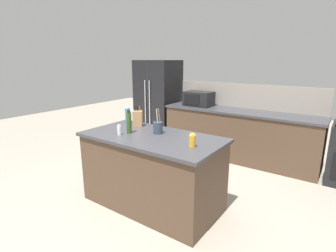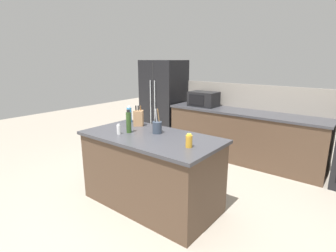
{
  "view_description": "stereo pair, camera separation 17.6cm",
  "coord_description": "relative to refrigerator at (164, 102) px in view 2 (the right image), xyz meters",
  "views": [
    {
      "loc": [
        1.96,
        -2.42,
        1.86
      ],
      "look_at": [
        0.0,
        0.35,
        0.99
      ],
      "focal_mm": 28.0,
      "sensor_mm": 36.0,
      "label": 1
    },
    {
      "loc": [
        2.1,
        -2.32,
        1.86
      ],
      "look_at": [
        0.0,
        0.35,
        0.99
      ],
      "focal_mm": 28.0,
      "sensor_mm": 36.0,
      "label": 2
    }
  ],
  "objects": [
    {
      "name": "microwave",
      "position": [
        1.07,
        -0.05,
        0.17
      ],
      "size": [
        0.55,
        0.39,
        0.29
      ],
      "color": "black",
      "rests_on": "back_counter_run"
    },
    {
      "name": "utensil_crock",
      "position": [
        1.61,
        -2.12,
        0.1
      ],
      "size": [
        0.12,
        0.12,
        0.32
      ],
      "color": "#333D4C",
      "rests_on": "kitchen_island"
    },
    {
      "name": "ground_plane",
      "position": [
        1.62,
        -2.25,
        -0.92
      ],
      "size": [
        14.0,
        14.0,
        0.0
      ],
      "primitive_type": "plane",
      "color": "gray"
    },
    {
      "name": "honey_jar",
      "position": [
        2.24,
        -2.33,
        0.09
      ],
      "size": [
        0.07,
        0.07,
        0.15
      ],
      "color": "gold",
      "rests_on": "kitchen_island"
    },
    {
      "name": "kitchen_island",
      "position": [
        1.62,
        -2.25,
        -0.45
      ],
      "size": [
        1.78,
        0.92,
        0.94
      ],
      "color": "#4C3828",
      "rests_on": "ground_plane"
    },
    {
      "name": "back_counter_run",
      "position": [
        1.92,
        -0.05,
        -0.45
      ],
      "size": [
        2.88,
        0.66,
        0.94
      ],
      "color": "#4C3828",
      "rests_on": "ground_plane"
    },
    {
      "name": "refrigerator",
      "position": [
        0.0,
        0.0,
        0.0
      ],
      "size": [
        0.87,
        0.75,
        1.84
      ],
      "color": "black",
      "rests_on": "ground_plane"
    },
    {
      "name": "salt_shaker",
      "position": [
        1.26,
        -2.46,
        0.08
      ],
      "size": [
        0.05,
        0.05,
        0.13
      ],
      "color": "silver",
      "rests_on": "kitchen_island"
    },
    {
      "name": "wall_backsplash",
      "position": [
        1.92,
        0.27,
        0.25
      ],
      "size": [
        2.84,
        0.03,
        0.46
      ],
      "primitive_type": "cube",
      "color": "gray",
      "rests_on": "back_counter_run"
    },
    {
      "name": "knife_block",
      "position": [
        1.16,
        -1.99,
        0.14
      ],
      "size": [
        0.16,
        0.16,
        0.29
      ],
      "rotation": [
        0.0,
        0.0,
        0.58
      ],
      "color": "#A87C54",
      "rests_on": "kitchen_island"
    },
    {
      "name": "olive_oil_bottle",
      "position": [
        1.31,
        -2.33,
        0.16
      ],
      "size": [
        0.06,
        0.06,
        0.3
      ],
      "color": "#2D4C1E",
      "rests_on": "kitchen_island"
    },
    {
      "name": "dish_soap_bottle",
      "position": [
        0.9,
        -1.92,
        0.14
      ],
      "size": [
        0.07,
        0.07,
        0.25
      ],
      "color": "#3384BC",
      "rests_on": "kitchen_island"
    }
  ]
}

